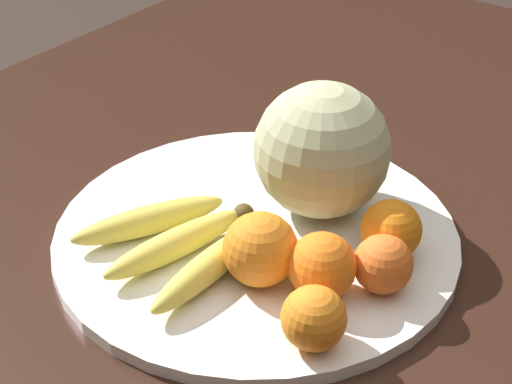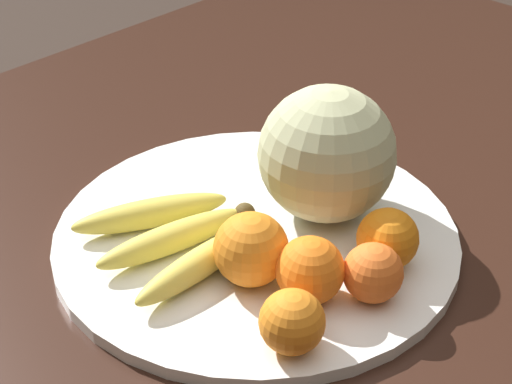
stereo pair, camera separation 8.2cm
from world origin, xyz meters
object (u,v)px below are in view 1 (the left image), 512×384
(kitchen_table, at_px, (239,302))
(melon, at_px, (322,150))
(banana_bunch, at_px, (177,241))
(orange_front_left, at_px, (322,266))
(produce_tag, at_px, (320,270))
(orange_back_left, at_px, (314,318))
(orange_back_right, at_px, (383,264))
(orange_mid_center, at_px, (260,249))
(orange_front_right, at_px, (391,230))
(fruit_bowl, at_px, (256,237))

(kitchen_table, height_order, melon, melon)
(banana_bunch, height_order, orange_front_left, orange_front_left)
(kitchen_table, relative_size, produce_tag, 20.19)
(banana_bunch, bearing_deg, orange_back_left, 95.20)
(melon, bearing_deg, orange_back_right, 57.78)
(banana_bunch, bearing_deg, orange_mid_center, 114.59)
(orange_front_right, bearing_deg, kitchen_table, -67.83)
(orange_back_right, bearing_deg, banana_bunch, -67.38)
(kitchen_table, bearing_deg, fruit_bowl, 121.15)
(orange_front_right, xyz_separation_m, orange_back_left, (0.15, 0.01, -0.00))
(kitchen_table, relative_size, orange_front_right, 25.94)
(orange_front_right, relative_size, produce_tag, 0.78)
(banana_bunch, relative_size, orange_mid_center, 2.55)
(orange_mid_center, xyz_separation_m, produce_tag, (-0.05, 0.04, -0.04))
(orange_front_left, relative_size, orange_front_right, 1.06)
(orange_front_left, bearing_deg, orange_front_right, 166.88)
(kitchen_table, height_order, orange_mid_center, orange_mid_center)
(orange_mid_center, distance_m, produce_tag, 0.07)
(orange_front_left, bearing_deg, fruit_bowl, -110.71)
(orange_back_right, bearing_deg, orange_mid_center, -58.97)
(fruit_bowl, bearing_deg, orange_front_left, 69.29)
(kitchen_table, xyz_separation_m, orange_back_right, (-0.01, 0.17, 0.13))
(orange_front_left, xyz_separation_m, produce_tag, (-0.03, -0.02, -0.03))
(melon, relative_size, orange_front_left, 2.23)
(melon, xyz_separation_m, orange_front_left, (0.12, 0.08, -0.04))
(banana_bunch, relative_size, orange_front_right, 3.01)
(fruit_bowl, bearing_deg, orange_front_right, 110.98)
(fruit_bowl, bearing_deg, banana_bunch, -26.31)
(kitchen_table, xyz_separation_m, melon, (-0.09, 0.04, 0.17))
(orange_front_right, xyz_separation_m, produce_tag, (0.06, -0.04, -0.03))
(kitchen_table, height_order, produce_tag, produce_tag)
(kitchen_table, distance_m, orange_front_right, 0.21)
(orange_mid_center, bearing_deg, banana_bunch, -78.07)
(produce_tag, bearing_deg, kitchen_table, -76.89)
(kitchen_table, xyz_separation_m, banana_bunch, (0.07, -0.02, 0.12))
(orange_back_left, bearing_deg, orange_front_left, -152.00)
(melon, xyz_separation_m, produce_tag, (0.09, 0.06, -0.07))
(orange_back_right, bearing_deg, orange_back_left, -5.00)
(orange_front_left, height_order, orange_front_right, orange_front_left)
(fruit_bowl, distance_m, orange_front_left, 0.12)
(orange_front_left, xyz_separation_m, orange_front_right, (-0.09, 0.02, -0.00))
(banana_bunch, distance_m, orange_back_left, 0.18)
(orange_back_left, distance_m, orange_back_right, 0.10)
(fruit_bowl, height_order, orange_mid_center, orange_mid_center)
(orange_back_left, height_order, produce_tag, orange_back_left)
(orange_back_left, relative_size, orange_back_right, 1.02)
(fruit_bowl, relative_size, orange_front_left, 6.51)
(orange_front_left, relative_size, orange_mid_center, 0.89)
(orange_front_left, height_order, orange_back_right, orange_front_left)
(orange_back_left, xyz_separation_m, orange_back_right, (-0.10, 0.01, -0.00))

